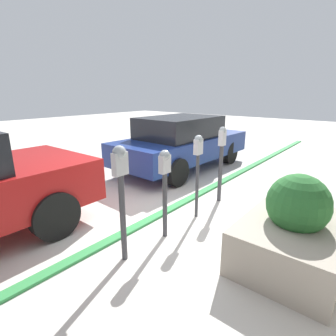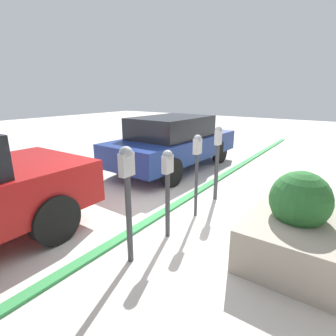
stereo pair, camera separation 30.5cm
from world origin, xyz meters
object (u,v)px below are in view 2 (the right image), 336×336
planter_box (296,227)px  parking_meter_middle (197,159)px  parked_car_middle (174,142)px  parking_meter_nearest (127,185)px  parking_meter_second (168,179)px  parking_meter_fourth (217,155)px

planter_box → parking_meter_middle: bearing=79.2°
parking_meter_middle → parked_car_middle: (2.30, 2.03, -0.26)m
parking_meter_nearest → parking_meter_second: 0.79m
parking_meter_middle → parked_car_middle: 3.08m
parking_meter_middle → parking_meter_fourth: 0.89m
parking_meter_middle → parked_car_middle: bearing=41.3°
planter_box → parking_meter_fourth: bearing=54.7°
parking_meter_middle → parked_car_middle: parked_car_middle is taller
parking_meter_second → parked_car_middle: (3.15, 2.02, -0.15)m
parked_car_middle → parking_meter_fourth: bearing=-124.0°
parking_meter_nearest → parking_meter_second: (0.78, -0.04, -0.12)m
parked_car_middle → parking_meter_second: bearing=-145.9°
parked_car_middle → parking_meter_middle: bearing=-137.2°
parking_meter_fourth → planter_box: size_ratio=0.93×
parking_meter_fourth → parked_car_middle: 2.45m
planter_box → parked_car_middle: bearing=54.6°
parking_meter_nearest → parked_car_middle: 4.41m
parking_meter_second → parking_meter_middle: 0.86m
parking_meter_nearest → parking_meter_fourth: size_ratio=1.02×
parking_meter_fourth → parked_car_middle: size_ratio=0.35×
parking_meter_second → parking_meter_fourth: bearing=1.0°
parking_meter_nearest → parked_car_middle: (3.93, 1.98, -0.26)m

